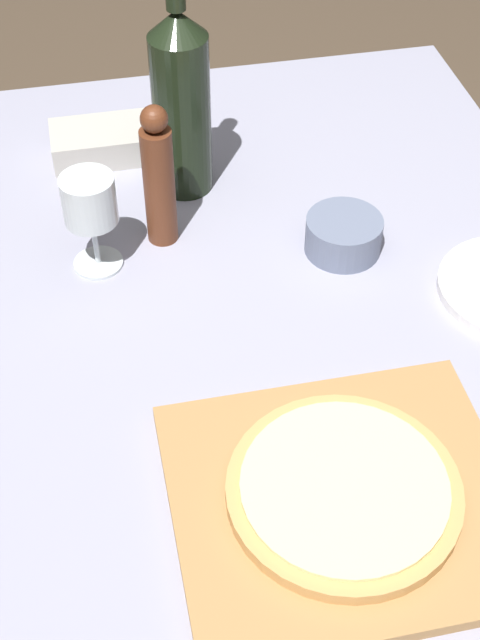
{
  "coord_description": "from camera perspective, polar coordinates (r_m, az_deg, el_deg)",
  "views": [
    {
      "loc": [
        -0.24,
        -0.65,
        1.59
      ],
      "look_at": [
        -0.08,
        0.12,
        0.79
      ],
      "focal_mm": 50.0,
      "sensor_mm": 36.0,
      "label": 1
    }
  ],
  "objects": [
    {
      "name": "dining_table",
      "position": [
        1.17,
        5.15,
        -8.5
      ],
      "size": [
        0.92,
        1.7,
        0.73
      ],
      "color": "#9393A8",
      "rests_on": "ground_plane"
    },
    {
      "name": "cutting_board",
      "position": [
        1.03,
        6.57,
        -11.38
      ],
      "size": [
        0.38,
        0.34,
        0.02
      ],
      "color": "#A87A47",
      "rests_on": "dining_table"
    },
    {
      "name": "pizza",
      "position": [
        1.01,
        6.66,
        -10.74
      ],
      "size": [
        0.26,
        0.26,
        0.02
      ],
      "color": "tan",
      "rests_on": "cutting_board"
    },
    {
      "name": "wine_bottle",
      "position": [
        1.36,
        -3.79,
        13.83
      ],
      "size": [
        0.09,
        0.09,
        0.38
      ],
      "color": "black",
      "rests_on": "dining_table"
    },
    {
      "name": "pepper_mill",
      "position": [
        1.28,
        -5.22,
        9.0
      ],
      "size": [
        0.05,
        0.05,
        0.23
      ],
      "color": "#5B2D19",
      "rests_on": "dining_table"
    },
    {
      "name": "wine_glass",
      "position": [
        1.24,
        -9.6,
        7.32
      ],
      "size": [
        0.08,
        0.08,
        0.15
      ],
      "color": "silver",
      "rests_on": "dining_table"
    },
    {
      "name": "small_bowl",
      "position": [
        1.31,
        6.64,
        5.42
      ],
      "size": [
        0.11,
        0.11,
        0.05
      ],
      "color": "slate",
      "rests_on": "dining_table"
    },
    {
      "name": "food_container",
      "position": [
        1.52,
        -8.36,
        11.25
      ],
      "size": [
        0.19,
        0.1,
        0.05
      ],
      "color": "#BCB7AD",
      "rests_on": "dining_table"
    }
  ]
}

